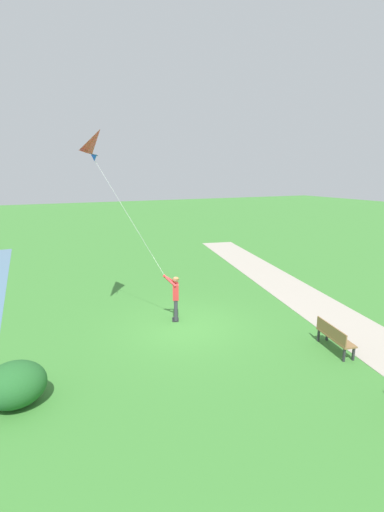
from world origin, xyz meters
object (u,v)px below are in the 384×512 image
flying_kite (101,146)px  lakeside_shrub (15,384)px  person_kite_flyer (175,294)px  park_bench_near_walkway (334,336)px

flying_kite → lakeside_shrub: size_ratio=3.52×
person_kite_flyer → lakeside_shrub: size_ratio=1.25×
flying_kite → park_bench_near_walkway: 9.84m
lakeside_shrub → person_kite_flyer: bearing=-150.5°
flying_kite → lakeside_shrub: 7.75m
person_kite_flyer → flying_kite: (2.28, -0.93, 5.35)m
park_bench_near_walkway → lakeside_shrub: size_ratio=1.07×
person_kite_flyer → lakeside_shrub: bearing=29.5°
person_kite_flyer → lakeside_shrub: person_kite_flyer is taller
lakeside_shrub → flying_kite: bearing=-128.2°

